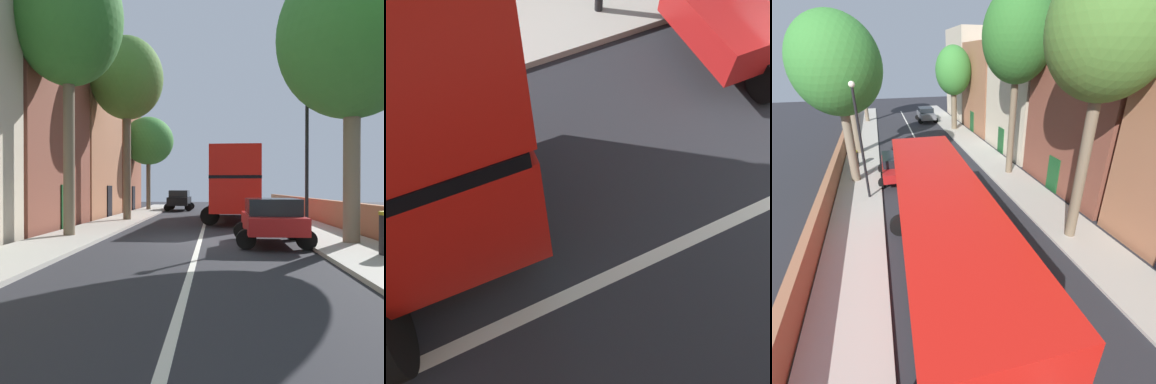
{
  "view_description": "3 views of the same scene",
  "coord_description": "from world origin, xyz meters",
  "views": [
    {
      "loc": [
        0.56,
        -14.84,
        1.95
      ],
      "look_at": [
        -0.59,
        5.51,
        1.75
      ],
      "focal_mm": 38.17,
      "sensor_mm": 36.0,
      "label": 1
    },
    {
      "loc": [
        -1.23,
        5.0,
        4.66
      ],
      "look_at": [
        0.56,
        4.16,
        1.22
      ],
      "focal_mm": 38.2,
      "sensor_mm": 36.0,
      "label": 2
    },
    {
      "loc": [
        3.17,
        17.68,
        7.52
      ],
      "look_at": [
        -0.15,
        6.4,
        1.84
      ],
      "focal_mm": 26.4,
      "sensor_mm": 36.0,
      "label": 3
    }
  ],
  "objects": [
    {
      "name": "ground_plane",
      "position": [
        0.0,
        0.0,
        0.0
      ],
      "size": [
        84.0,
        84.0,
        0.0
      ],
      "primitive_type": "plane",
      "color": "#28282D"
    },
    {
      "name": "road_centre_line",
      "position": [
        0.0,
        0.0,
        0.0
      ],
      "size": [
        0.16,
        54.0,
        0.01
      ],
      "primitive_type": "cube",
      "color": "silver",
      "rests_on": "ground"
    },
    {
      "name": "sidewalk_left",
      "position": [
        -4.9,
        0.0,
        0.06
      ],
      "size": [
        2.6,
        60.0,
        0.12
      ],
      "primitive_type": "cube",
      "color": "#B2ADA3",
      "rests_on": "ground"
    },
    {
      "name": "sidewalk_right",
      "position": [
        4.9,
        0.0,
        0.06
      ],
      "size": [
        2.6,
        60.0,
        0.12
      ],
      "primitive_type": "cube",
      "color": "#B2ADA3",
      "rests_on": "ground"
    },
    {
      "name": "boundary_wall_right",
      "position": [
        6.45,
        0.0,
        0.66
      ],
      "size": [
        0.36,
        54.0,
        1.33
      ],
      "primitive_type": "cube",
      "color": "#9E6647",
      "rests_on": "ground"
    },
    {
      "name": "double_decker_bus",
      "position": [
        1.7,
        10.16,
        2.36
      ],
      "size": [
        3.83,
        11.31,
        4.06
      ],
      "color": "red",
      "rests_on": "ground"
    },
    {
      "name": "parked_car_red_right_0",
      "position": [
        2.5,
        -0.69,
        0.91
      ],
      "size": [
        2.56,
        4.13,
        1.59
      ],
      "color": "#AD1919",
      "rests_on": "ground"
    },
    {
      "name": "parked_car_black_left_1",
      "position": [
        -2.5,
        20.34,
        0.98
      ],
      "size": [
        2.44,
        4.53,
        1.74
      ],
      "color": "black",
      "rests_on": "ground"
    },
    {
      "name": "street_tree_left_2",
      "position": [
        -5.14,
        19.79,
        5.95
      ],
      "size": [
        4.32,
        4.32,
        7.9
      ],
      "color": "brown",
      "rests_on": "sidewalk_left"
    },
    {
      "name": "street_tree_left_4",
      "position": [
        -4.56,
        8.64,
        8.26
      ],
      "size": [
        4.25,
        4.25,
        10.6
      ],
      "color": "brown",
      "rests_on": "sidewalk_left"
    },
    {
      "name": "street_tree_right_5",
      "position": [
        5.15,
        -0.84,
        6.98
      ],
      "size": [
        5.05,
        5.05,
        9.65
      ],
      "color": "#7A6B56",
      "rests_on": "sidewalk_right"
    },
    {
      "name": "street_tree_left_6",
      "position": [
        -5.11,
        0.71,
        8.5
      ],
      "size": [
        4.25,
        4.25,
        11.08
      ],
      "color": "brown",
      "rests_on": "sidewalk_left"
    },
    {
      "name": "lamppost_right",
      "position": [
        4.3,
        2.02,
        3.81
      ],
      "size": [
        0.32,
        0.32,
        6.31
      ],
      "color": "black",
      "rests_on": "sidewalk_right"
    }
  ]
}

